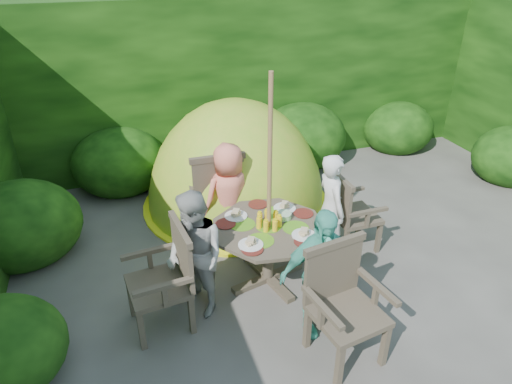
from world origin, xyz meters
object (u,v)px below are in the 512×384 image
object	(u,v)px
garden_chair_left	(167,277)
child_front	(320,273)
patio_table	(269,235)
garden_chair_back	(216,192)
garden_chair_front	(342,302)
child_left	(196,256)
dome_tent	(237,203)
parasol_pole	(269,188)
child_right	(331,208)
child_back	(229,197)
garden_chair_right	(349,211)

from	to	relation	value
garden_chair_left	child_front	distance (m)	1.35
patio_table	child_front	size ratio (longest dim) A/B	1.11
garden_chair_back	garden_chair_front	bearing A→B (deg)	105.05
child_left	dome_tent	size ratio (longest dim) A/B	0.44
garden_chair_front	garden_chair_back	bearing A→B (deg)	95.67
child_left	garden_chair_back	bearing A→B (deg)	136.41
parasol_pole	garden_chair_front	distance (m)	1.23
patio_table	child_right	world-z (taller)	child_right
garden_chair_back	child_back	bearing A→B (deg)	108.83
child_front	child_back	bearing A→B (deg)	104.72
patio_table	garden_chair_left	distance (m)	1.10
child_left	garden_chair_left	bearing A→B (deg)	-95.87
garden_chair_right	garden_chair_left	bearing A→B (deg)	103.84
patio_table	child_right	distance (m)	0.80
garden_chair_left	child_right	world-z (taller)	child_right
patio_table	garden_chair_front	size ratio (longest dim) A/B	1.41
garden_chair_left	garden_chair_front	distance (m)	1.54
garden_chair_front	child_back	distance (m)	1.89
patio_table	child_right	bearing A→B (deg)	13.73
parasol_pole	dome_tent	bearing A→B (deg)	85.24
patio_table	garden_chair_back	size ratio (longest dim) A/B	1.32
garden_chair_front	child_right	bearing A→B (deg)	58.90
child_right	child_left	size ratio (longest dim) A/B	0.99
garden_chair_left	dome_tent	world-z (taller)	dome_tent
patio_table	child_back	xyz separation A→B (m)	(-0.19, 0.78, 0.06)
child_left	child_front	world-z (taller)	same
garden_chair_front	dome_tent	world-z (taller)	dome_tent
garden_chair_front	child_back	world-z (taller)	child_back
child_back	parasol_pole	bearing A→B (deg)	92.17
garden_chair_left	child_back	distance (m)	1.37
parasol_pole	child_front	distance (m)	0.93
child_front	dome_tent	size ratio (longest dim) A/B	0.44
child_left	child_front	distance (m)	1.13
garden_chair_right	garden_chair_back	world-z (taller)	garden_chair_back
patio_table	garden_chair_right	distance (m)	1.10
garden_chair_left	child_left	world-z (taller)	child_left
patio_table	parasol_pole	distance (m)	0.53
garden_chair_right	child_right	xyz separation A→B (m)	(-0.29, -0.09, 0.14)
child_left	patio_table	bearing A→B (deg)	81.99
parasol_pole	child_right	xyz separation A→B (m)	(0.78, 0.19, -0.47)
garden_chair_back	child_back	size ratio (longest dim) A/B	0.84
garden_chair_back	dome_tent	distance (m)	0.93
garden_chair_right	child_front	world-z (taller)	child_front
patio_table	garden_chair_front	xyz separation A→B (m)	(0.26, -1.06, -0.04)
child_right	dome_tent	world-z (taller)	dome_tent
parasol_pole	dome_tent	distance (m)	2.00
dome_tent	garden_chair_left	bearing A→B (deg)	-116.14
child_back	dome_tent	world-z (taller)	dome_tent
patio_table	child_back	size ratio (longest dim) A/B	1.12
garden_chair_front	child_right	distance (m)	1.35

